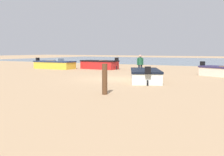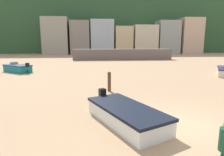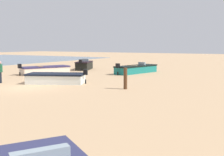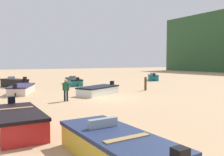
# 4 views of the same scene
# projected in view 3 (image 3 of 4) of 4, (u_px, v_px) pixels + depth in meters

# --- Properties ---
(ground_plane) EXTENTS (160.00, 160.00, 0.00)m
(ground_plane) POSITION_uv_depth(u_px,v_px,m) (29.00, 87.00, 18.60)
(ground_plane) COLOR tan
(boat_white_0) EXTENTS (3.38, 4.51, 1.07)m
(boat_white_0) POSITION_uv_depth(u_px,v_px,m) (56.00, 78.00, 20.27)
(boat_white_0) COLOR white
(boat_white_0) RESTS_ON ground
(boat_black_2) EXTENTS (3.86, 2.77, 1.26)m
(boat_black_2) POSITION_uv_depth(u_px,v_px,m) (84.00, 65.00, 31.89)
(boat_black_2) COLOR black
(boat_black_2) RESTS_ON ground
(boat_cream_4) EXTENTS (4.96, 3.34, 1.08)m
(boat_cream_4) POSITION_uv_depth(u_px,v_px,m) (45.00, 70.00, 27.01)
(boat_cream_4) COLOR beige
(boat_cream_4) RESTS_ON ground
(boat_teal_6) EXTENTS (5.60, 2.58, 1.11)m
(boat_teal_6) POSITION_uv_depth(u_px,v_px,m) (136.00, 69.00, 27.80)
(boat_teal_6) COLOR #197671
(boat_teal_6) RESTS_ON ground
(mooring_post_near_water) EXTENTS (0.24, 0.24, 1.36)m
(mooring_post_near_water) POSITION_uv_depth(u_px,v_px,m) (125.00, 78.00, 17.64)
(mooring_post_near_water) COLOR #51331F
(mooring_post_near_water) RESTS_ON ground
(beach_walker_foreground) EXTENTS (0.48, 0.48, 1.62)m
(beach_walker_foreground) POSITION_uv_depth(u_px,v_px,m) (0.00, 70.00, 20.48)
(beach_walker_foreground) COLOR black
(beach_walker_foreground) RESTS_ON ground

